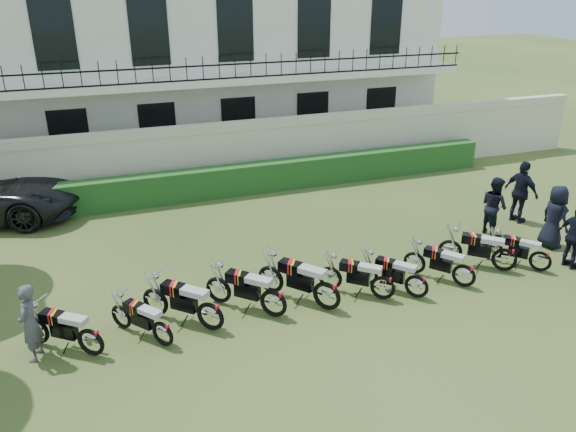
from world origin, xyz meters
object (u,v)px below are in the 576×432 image
motorcycle_5 (383,282)px  officer_5 (521,192)px  motorcycle_4 (327,289)px  officer_3 (555,217)px  motorcycle_1 (162,328)px  motorcycle_2 (210,310)px  officer_2 (576,237)px  motorcycle_9 (541,256)px  motorcycle_3 (274,297)px  inspector (30,323)px  officer_4 (494,206)px  motorcycle_0 (90,336)px  motorcycle_7 (465,270)px  motorcycle_6 (417,281)px  motorcycle_8 (505,254)px

motorcycle_5 → officer_5: (5.98, 2.61, 0.49)m
motorcycle_4 → officer_3: 7.12m
motorcycle_1 → motorcycle_2: motorcycle_2 is taller
motorcycle_1 → officer_2: 10.26m
motorcycle_9 → officer_3: (1.33, 1.07, 0.45)m
motorcycle_3 → inspector: bearing=131.3°
officer_4 → motorcycle_0: bearing=99.8°
motorcycle_7 → officer_5: (3.90, 2.75, 0.49)m
motorcycle_3 → officer_3: 8.29m
motorcycle_6 → inspector: (-8.14, 0.57, 0.35)m
motorcycle_1 → motorcycle_2: bearing=-26.7°
motorcycle_8 → motorcycle_9: (0.85, -0.31, -0.06)m
motorcycle_6 → officer_5: officer_5 is taller
inspector → officer_4: 12.20m
motorcycle_4 → motorcycle_6: motorcycle_4 is taller
motorcycle_2 → inspector: 3.43m
motorcycle_7 → officer_2: 3.21m
motorcycle_3 → motorcycle_9: (6.92, -0.29, -0.08)m
inspector → officer_4: bearing=113.9°
motorcycle_4 → inspector: bearing=136.8°
motorcycle_0 → officer_5: (12.32, 2.56, 0.47)m
motorcycle_7 → officer_5: 4.80m
motorcycle_1 → inspector: inspector is taller
motorcycle_3 → inspector: inspector is taller
motorcycle_5 → officer_5: bearing=-25.4°
motorcycle_5 → motorcycle_6: motorcycle_5 is taller
officer_3 → motorcycle_9: bearing=130.5°
officer_4 → motorcycle_3: bearing=104.5°
motorcycle_9 → motorcycle_1: bearing=141.2°
motorcycle_2 → officer_3: (9.64, 0.82, 0.37)m
motorcycle_1 → motorcycle_4: (3.60, 0.12, 0.11)m
motorcycle_8 → motorcycle_4: bearing=133.0°
motorcycle_1 → officer_4: bearing=-25.5°
motorcycle_2 → inspector: inspector is taller
motorcycle_3 → motorcycle_4: motorcycle_4 is taller
motorcycle_3 → motorcycle_8: 6.07m
motorcycle_4 → motorcycle_7: size_ratio=1.16×
motorcycle_0 → motorcycle_1: bearing=-58.9°
motorcycle_7 → officer_4: (2.60, 2.33, 0.40)m
motorcycle_2 → motorcycle_7: size_ratio=1.04×
motorcycle_1 → motorcycle_3: (2.41, 0.25, 0.08)m
motorcycle_6 → motorcycle_4: bearing=133.4°
officer_5 → officer_4: bearing=95.8°
motorcycle_0 → motorcycle_6: 7.10m
motorcycle_2 → motorcycle_6: bearing=-50.1°
motorcycle_9 → officer_4: officer_4 is taller
motorcycle_1 → officer_2: officer_2 is taller
motorcycle_7 → officer_3: size_ratio=0.84×
motorcycle_5 → inspector: size_ratio=0.90×
motorcycle_5 → motorcycle_6: 0.79m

